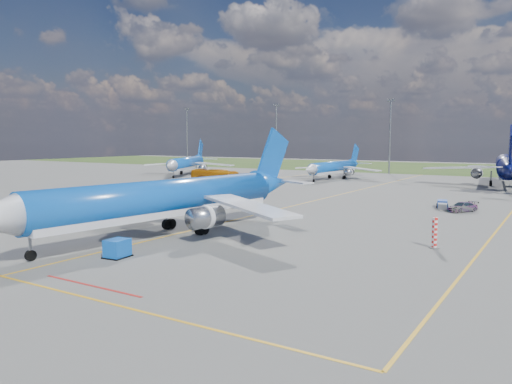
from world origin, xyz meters
The scene contains 16 objects.
ground centered at (0.00, 0.00, 0.00)m, with size 400.00×400.00×0.00m, color #5A5A57.
grass_strip centered at (0.00, 150.00, 0.00)m, with size 400.00×80.00×0.01m, color #2D4719.
taxiway_lines centered at (0.17, 27.70, 0.01)m, with size 60.25×160.00×0.02m.
floodlight_masts centered at (10.00, 110.00, 12.56)m, with size 202.20×0.50×22.70m.
warning_post centered at (26.00, 8.00, 1.50)m, with size 0.50×0.50×3.00m, color red.
bg_jet_nw centered at (-58.71, 72.14, 0.00)m, with size 29.28×38.43×10.07m, color blue, non-canonical shape.
bg_jet_nnw centered at (-16.03, 81.17, 0.00)m, with size 25.97×34.09×8.93m, color blue, non-canonical shape.
bg_jet_n centered at (24.63, 85.15, 0.00)m, with size 37.38×49.06×12.85m, color #070C41, non-canonical shape.
main_airliner centered at (-0.43, -1.10, 0.00)m, with size 33.98×44.59×11.68m, color blue, non-canonical shape.
uld_container centered at (2.90, -10.89, 0.81)m, with size 1.62×2.03×1.62m, color blue.
apron_bus centered at (-30.72, 48.43, 1.88)m, with size 3.17×13.53×3.77m, color orange.
service_car_a centered at (-23.41, 28.46, 0.73)m, with size 1.72×4.27×1.46m, color #999999.
service_car_b centered at (-14.52, 34.77, 0.63)m, with size 2.10×4.55×1.26m, color #999999.
service_car_c centered at (23.84, 35.41, 0.71)m, with size 2.00×4.92×1.43m, color #999999.
baggage_tug_w centered at (20.60, 37.73, 0.53)m, with size 2.36×5.24×1.14m.
baggage_tug_c centered at (-18.86, 52.75, 0.58)m, with size 2.95×5.73×1.24m.
Camera 1 is at (36.54, -41.27, 10.47)m, focal length 35.00 mm.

